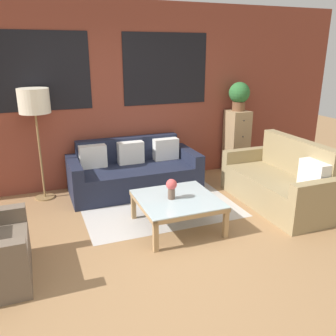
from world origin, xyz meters
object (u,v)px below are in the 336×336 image
at_px(settee_vintage, 281,184).
at_px(floor_lamp, 34,104).
at_px(drawer_cabinet, 236,142).
at_px(couch_dark, 134,173).
at_px(flower_vase, 171,187).
at_px(coffee_table, 177,202).
at_px(potted_plant, 239,95).

bearing_deg(settee_vintage, floor_lamp, 154.79).
relative_size(settee_vintage, drawer_cabinet, 1.54).
bearing_deg(couch_dark, flower_vase, -86.79).
height_order(settee_vintage, drawer_cabinet, drawer_cabinet).
relative_size(settee_vintage, flower_vase, 6.81).
height_order(couch_dark, floor_lamp, floor_lamp).
xyz_separation_m(couch_dark, coffee_table, (0.15, -1.39, 0.05)).
bearing_deg(coffee_table, couch_dark, 96.10).
xyz_separation_m(settee_vintage, coffee_table, (-1.62, -0.11, 0.03)).
height_order(floor_lamp, potted_plant, floor_lamp).
relative_size(settee_vintage, floor_lamp, 1.06).
bearing_deg(potted_plant, couch_dark, -173.77).
distance_m(coffee_table, drawer_cabinet, 2.42).
bearing_deg(flower_vase, settee_vintage, 3.47).
relative_size(settee_vintage, potted_plant, 3.52).
height_order(settee_vintage, floor_lamp, floor_lamp).
bearing_deg(couch_dark, potted_plant, 6.23).
xyz_separation_m(floor_lamp, flower_vase, (1.40, -1.56, -0.85)).
height_order(settee_vintage, flower_vase, settee_vintage).
height_order(couch_dark, drawer_cabinet, drawer_cabinet).
bearing_deg(floor_lamp, settee_vintage, -25.21).
height_order(drawer_cabinet, flower_vase, drawer_cabinet).
xyz_separation_m(couch_dark, settee_vintage, (1.76, -1.27, 0.02)).
bearing_deg(potted_plant, drawer_cabinet, -90.00).
distance_m(couch_dark, coffee_table, 1.40).
bearing_deg(floor_lamp, couch_dark, -7.80).
bearing_deg(coffee_table, flower_vase, 171.05).
xyz_separation_m(coffee_table, flower_vase, (-0.07, 0.01, 0.20)).
xyz_separation_m(floor_lamp, potted_plant, (3.27, 0.03, -0.01)).
distance_m(floor_lamp, drawer_cabinet, 3.38).
height_order(couch_dark, potted_plant, potted_plant).
bearing_deg(flower_vase, drawer_cabinet, 40.34).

